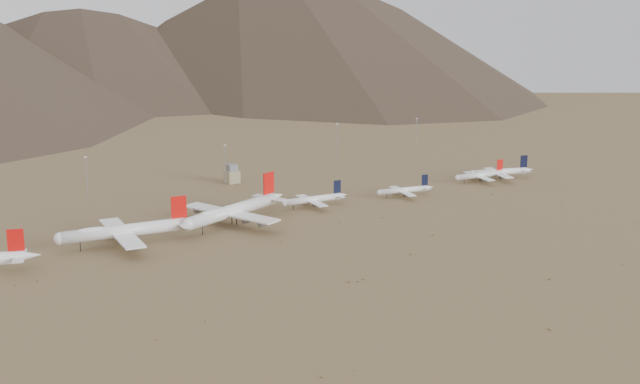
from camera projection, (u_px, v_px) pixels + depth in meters
ground at (294, 234)px, 455.47m from camera, size 3000.00×3000.00×0.00m
widebody_centre at (125, 231)px, 435.43m from camera, size 73.14×56.91×21.82m
widebody_east at (233, 210)px, 470.68m from camera, size 75.38×60.07×23.32m
narrowbody_a at (314, 199)px, 508.27m from camera, size 42.23×30.54×13.95m
narrowbody_b at (405, 190)px, 531.99m from camera, size 37.00×27.19×12.39m
narrowbody_c at (481, 175)px, 570.33m from camera, size 39.79×29.04×13.23m
narrowbody_d at (501, 172)px, 577.39m from camera, size 43.24×32.27×14.87m
control_tower at (232, 175)px, 566.95m from camera, size 8.00×8.00×12.00m
mast_west at (86, 175)px, 524.18m from camera, size 2.00×0.60×25.70m
mast_centre at (225, 162)px, 560.26m from camera, size 2.00×0.60×25.70m
mast_east at (337, 139)px, 640.96m from camera, size 2.00×0.60×25.70m
mast_far_east at (416, 133)px, 662.99m from camera, size 2.00×0.60×25.70m
desert_scrub at (410, 280)px, 386.45m from camera, size 434.31×181.79×0.98m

